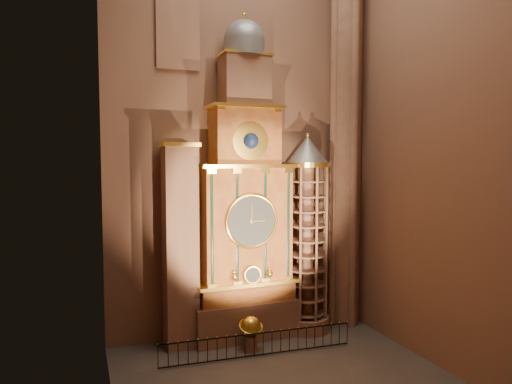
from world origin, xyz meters
name	(u,v)px	position (x,y,z in m)	size (l,w,h in m)	color
floor	(284,378)	(0.00, 0.00, 0.00)	(14.00, 14.00, 0.00)	#383330
wall_back	(238,129)	(0.00, 6.00, 11.00)	(22.00, 22.00, 0.00)	brown
wall_left	(108,114)	(-7.00, 0.00, 11.00)	(22.00, 22.00, 0.00)	brown
wall_right	(421,125)	(7.00, 0.00, 11.00)	(22.00, 22.00, 0.00)	brown
astronomical_clock	(245,212)	(0.00, 4.96, 6.68)	(5.60, 2.41, 16.70)	#8C634C
portrait_tower	(180,245)	(-3.40, 4.98, 5.15)	(1.80, 1.60, 10.20)	#8C634C
stair_turret	(307,235)	(3.50, 4.70, 5.27)	(2.50, 2.50, 10.80)	#8C634C
gothic_pier	(346,131)	(6.10, 5.00, 11.00)	(2.04, 2.04, 22.00)	#8C634C
stained_glass_window	(178,17)	(-3.20, 5.92, 16.50)	(2.20, 0.14, 5.20)	navy
celestial_globe	(251,330)	(-0.34, 3.18, 1.03)	(1.26, 1.19, 1.72)	#8C634C
iron_railing	(259,344)	(-0.25, 2.37, 0.61)	(9.38, 0.72, 1.12)	black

